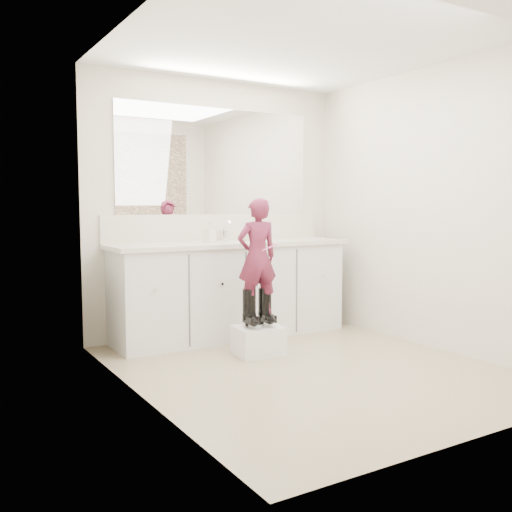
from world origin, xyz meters
TOP-DOWN VIEW (x-y plane):
  - floor at (0.00, 0.00)m, footprint 3.00×3.00m
  - ceiling at (0.00, 0.00)m, footprint 3.00×3.00m
  - wall_back at (0.00, 1.50)m, footprint 2.60×0.00m
  - wall_front at (0.00, -1.50)m, footprint 2.60×0.00m
  - wall_left at (-1.30, 0.00)m, footprint 0.00×3.00m
  - wall_right at (1.30, 0.00)m, footprint 0.00×3.00m
  - vanity_cabinet at (0.00, 1.23)m, footprint 2.20×0.55m
  - countertop at (0.00, 1.21)m, footprint 2.28×0.58m
  - backsplash at (0.00, 1.49)m, footprint 2.28×0.03m
  - mirror at (0.00, 1.49)m, footprint 2.00×0.02m
  - dot_panel at (0.00, -1.49)m, footprint 2.00×0.01m
  - faucet at (0.00, 1.38)m, footprint 0.08×0.08m
  - cup at (0.18, 1.25)m, footprint 0.09×0.09m
  - soap_bottle at (-0.23, 1.21)m, footprint 0.11×0.11m
  - step_stool at (-0.13, 0.52)m, footprint 0.40×0.35m
  - boot_left at (-0.20, 0.54)m, footprint 0.13×0.22m
  - boot_right at (-0.05, 0.54)m, footprint 0.13×0.22m
  - toddler at (-0.13, 0.54)m, footprint 0.36×0.26m
  - toothbrush at (-0.06, 0.46)m, footprint 0.14×0.02m

SIDE VIEW (x-z plane):
  - floor at x=0.00m, z-range 0.00..0.00m
  - step_stool at x=-0.13m, z-range 0.00..0.24m
  - boot_left at x=-0.20m, z-range 0.24..0.55m
  - boot_right at x=-0.05m, z-range 0.24..0.55m
  - vanity_cabinet at x=0.00m, z-range 0.00..0.85m
  - toddler at x=-0.13m, z-range 0.34..1.28m
  - countertop at x=0.00m, z-range 0.85..0.89m
  - toothbrush at x=-0.06m, z-range 0.86..0.92m
  - cup at x=0.18m, z-range 0.89..0.97m
  - faucet at x=0.00m, z-range 0.89..0.99m
  - soap_bottle at x=-0.23m, z-range 0.89..1.08m
  - backsplash at x=0.00m, z-range 0.89..1.14m
  - wall_back at x=0.00m, z-range -0.10..2.50m
  - wall_front at x=0.00m, z-range -0.10..2.50m
  - wall_left at x=-1.30m, z-range -0.30..2.70m
  - wall_right at x=1.30m, z-range -0.30..2.70m
  - mirror at x=0.00m, z-range 1.14..2.14m
  - dot_panel at x=0.00m, z-range 1.05..2.25m
  - ceiling at x=0.00m, z-range 2.40..2.40m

